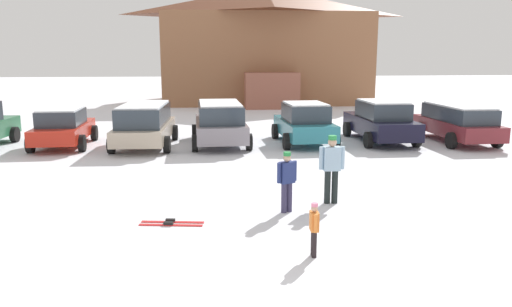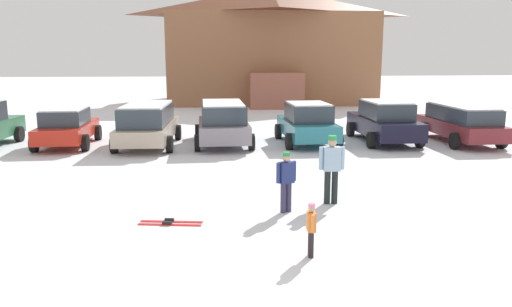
% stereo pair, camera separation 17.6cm
% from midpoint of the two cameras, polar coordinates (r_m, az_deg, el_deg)
% --- Properties ---
extents(ski_lodge, '(15.64, 11.65, 8.60)m').
position_cam_midpoint_polar(ski_lodge, '(39.28, 0.79, 12.34)').
color(ski_lodge, '#8E5C3D').
rests_on(ski_lodge, ground).
extents(parked_red_sedan, '(2.18, 4.14, 1.52)m').
position_cam_midpoint_polar(parked_red_sedan, '(21.03, -21.40, 2.84)').
color(parked_red_sedan, red).
rests_on(parked_red_sedan, ground).
extents(parked_beige_suv, '(2.38, 4.78, 1.68)m').
position_cam_midpoint_polar(parked_beige_suv, '(20.08, -12.85, 3.36)').
color(parked_beige_suv, '#B7A58E').
rests_on(parked_beige_suv, ground).
extents(parked_grey_wagon, '(2.35, 4.59, 1.71)m').
position_cam_midpoint_polar(parked_grey_wagon, '(20.04, -4.39, 3.62)').
color(parked_grey_wagon, gray).
rests_on(parked_grey_wagon, ground).
extents(parked_teal_hatchback, '(2.27, 4.20, 1.68)m').
position_cam_midpoint_polar(parked_teal_hatchback, '(20.32, 5.31, 3.48)').
color(parked_teal_hatchback, teal).
rests_on(parked_teal_hatchback, ground).
extents(parked_black_sedan, '(2.20, 4.69, 1.72)m').
position_cam_midpoint_polar(parked_black_sedan, '(21.30, 13.84, 3.63)').
color(parked_black_sedan, black).
rests_on(parked_black_sedan, ground).
extents(parked_maroon_van, '(2.12, 4.76, 1.55)m').
position_cam_midpoint_polar(parked_maroon_van, '(22.17, 21.76, 3.40)').
color(parked_maroon_van, maroon).
rests_on(parked_maroon_van, ground).
extents(skier_child_in_orange_jacket, '(0.15, 0.37, 0.99)m').
position_cam_midpoint_polar(skier_child_in_orange_jacket, '(8.98, 6.10, -8.30)').
color(skier_child_in_orange_jacket, black).
rests_on(skier_child_in_orange_jacket, ground).
extents(skier_teen_in_navy_coat, '(0.48, 0.33, 1.41)m').
position_cam_midpoint_polar(skier_teen_in_navy_coat, '(11.35, 3.11, -2.86)').
color(skier_teen_in_navy_coat, '#383352').
rests_on(skier_teen_in_navy_coat, ground).
extents(skier_adult_in_blue_parka, '(0.62, 0.25, 1.67)m').
position_cam_midpoint_polar(skier_adult_in_blue_parka, '(12.10, 8.23, -1.35)').
color(skier_adult_in_blue_parka, black).
rests_on(skier_adult_in_blue_parka, ground).
extents(pair_of_skis, '(1.38, 0.48, 0.08)m').
position_cam_midpoint_polar(pair_of_skis, '(10.91, -10.14, -7.83)').
color(pair_of_skis, red).
rests_on(pair_of_skis, ground).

